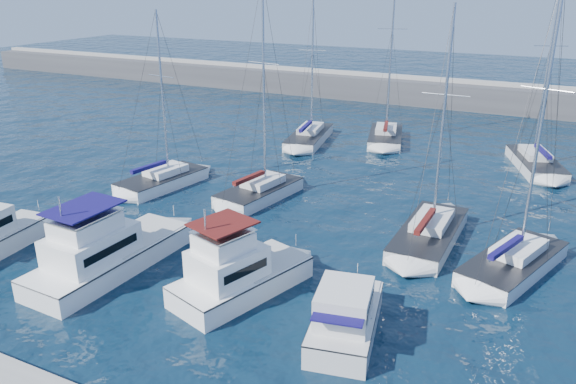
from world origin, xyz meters
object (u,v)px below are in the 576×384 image
at_px(sailboat_mid_d, 429,234).
at_px(sailboat_back_a, 309,137).
at_px(motor_yacht_port_inner, 104,254).
at_px(sailboat_mid_a, 162,180).
at_px(sailboat_mid_e, 513,262).
at_px(sailboat_back_b, 386,136).
at_px(motor_yacht_stbd_outer, 345,319).
at_px(sailboat_back_c, 535,162).
at_px(motor_yacht_stbd_inner, 237,275).
at_px(sailboat_mid_b, 260,191).

xyz_separation_m(sailboat_mid_d, sailboat_back_a, (-16.17, 17.75, -0.00)).
relative_size(motor_yacht_port_inner, sailboat_mid_a, 0.74).
distance_m(sailboat_mid_e, sailboat_back_a, 28.85).
bearing_deg(motor_yacht_port_inner, sailboat_mid_a, 117.88).
height_order(sailboat_back_a, sailboat_back_b, sailboat_back_b).
xyz_separation_m(sailboat_mid_a, sailboat_mid_d, (21.15, -0.66, -0.01)).
xyz_separation_m(motor_yacht_stbd_outer, sailboat_back_c, (6.03, 30.25, -0.40)).
xyz_separation_m(motor_yacht_stbd_outer, sailboat_mid_d, (1.14, 11.69, -0.43)).
distance_m(sailboat_mid_a, sailboat_mid_e, 26.37).
distance_m(motor_yacht_port_inner, sailboat_back_c, 36.53).
distance_m(motor_yacht_stbd_outer, sailboat_back_c, 30.85).
distance_m(motor_yacht_stbd_inner, sailboat_back_a, 29.74).
relative_size(sailboat_mid_b, sailboat_mid_d, 1.09).
bearing_deg(motor_yacht_stbd_inner, sailboat_back_c, 84.56).
bearing_deg(sailboat_back_b, sailboat_mid_b, -115.58).
xyz_separation_m(sailboat_mid_a, sailboat_mid_b, (8.11, 1.16, 0.03)).
distance_m(motor_yacht_stbd_outer, sailboat_mid_e, 11.76).
bearing_deg(motor_yacht_port_inner, sailboat_back_a, 94.50).
distance_m(sailboat_mid_d, sailboat_back_a, 24.01).
relative_size(motor_yacht_port_inner, sailboat_mid_e, 0.62).
relative_size(sailboat_mid_b, sailboat_mid_e, 0.98).
height_order(motor_yacht_stbd_outer, sailboat_mid_a, sailboat_mid_a).
relative_size(sailboat_mid_a, sailboat_mid_b, 0.86).
height_order(motor_yacht_port_inner, sailboat_back_b, sailboat_back_b).
distance_m(sailboat_back_a, sailboat_back_b, 7.67).
height_order(sailboat_back_a, sailboat_back_c, sailboat_back_c).
height_order(sailboat_mid_e, sailboat_back_b, sailboat_back_b).
height_order(motor_yacht_port_inner, sailboat_back_a, sailboat_back_a).
bearing_deg(sailboat_mid_b, sailboat_mid_d, 2.03).
relative_size(motor_yacht_port_inner, motor_yacht_stbd_inner, 1.24).
bearing_deg(sailboat_mid_a, sailboat_back_a, 84.09).
bearing_deg(sailboat_back_b, motor_yacht_stbd_outer, -90.53).
xyz_separation_m(sailboat_mid_b, sailboat_back_a, (-3.13, 15.94, -0.04)).
xyz_separation_m(sailboat_mid_a, sailboat_back_c, (26.04, 17.90, 0.02)).
xyz_separation_m(motor_yacht_port_inner, sailboat_mid_e, (20.36, 10.18, -0.59)).
bearing_deg(motor_yacht_stbd_outer, sailboat_back_a, 105.89).
relative_size(motor_yacht_stbd_outer, sailboat_mid_b, 0.41).
height_order(motor_yacht_port_inner, sailboat_mid_b, sailboat_mid_b).
distance_m(sailboat_mid_e, sailboat_back_c, 20.29).
bearing_deg(sailboat_back_c, sailboat_back_a, 162.54).
bearing_deg(sailboat_mid_a, sailboat_back_c, 44.86).
xyz_separation_m(motor_yacht_stbd_inner, sailboat_back_b, (-1.77, 31.74, -0.57)).
bearing_deg(sailboat_back_a, sailboat_mid_b, -88.76).
bearing_deg(sailboat_mid_a, motor_yacht_stbd_inner, -29.31).
relative_size(sailboat_mid_a, sailboat_back_b, 0.78).
relative_size(motor_yacht_stbd_inner, sailboat_back_c, 0.49).
relative_size(motor_yacht_stbd_outer, sailboat_back_c, 0.40).
height_order(motor_yacht_stbd_inner, sailboat_mid_e, sailboat_mid_e).
distance_m(motor_yacht_port_inner, sailboat_mid_b, 13.92).
bearing_deg(sailboat_back_a, sailboat_mid_d, -57.54).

